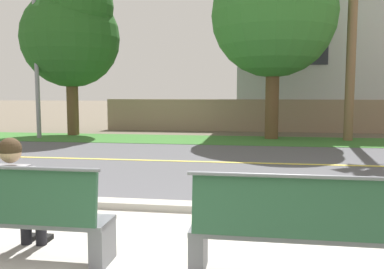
{
  "coord_description": "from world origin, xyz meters",
  "views": [
    {
      "loc": [
        0.98,
        -3.33,
        1.7
      ],
      "look_at": [
        -0.04,
        3.39,
        1.0
      ],
      "focal_mm": 38.25,
      "sensor_mm": 36.0,
      "label": 1
    }
  ],
  "objects_px": {
    "bench_left": "(6,216)",
    "streetlamp": "(38,23)",
    "bench_right": "(306,231)",
    "shade_tree_far_left": "(73,31)",
    "shade_tree_left": "(278,4)",
    "seated_person_grey": "(17,192)"
  },
  "relations": [
    {
      "from": "bench_left",
      "to": "streetlamp",
      "type": "distance_m",
      "value": 12.53
    },
    {
      "from": "streetlamp",
      "to": "bench_right",
      "type": "bearing_deg",
      "value": -51.76
    },
    {
      "from": "shade_tree_far_left",
      "to": "shade_tree_left",
      "type": "relative_size",
      "value": 0.85
    },
    {
      "from": "bench_left",
      "to": "shade_tree_far_left",
      "type": "height_order",
      "value": "shade_tree_far_left"
    },
    {
      "from": "seated_person_grey",
      "to": "streetlamp",
      "type": "xyz_separation_m",
      "value": [
        -5.49,
        10.45,
        3.56
      ]
    },
    {
      "from": "bench_right",
      "to": "seated_person_grey",
      "type": "height_order",
      "value": "seated_person_grey"
    },
    {
      "from": "seated_person_grey",
      "to": "shade_tree_left",
      "type": "relative_size",
      "value": 0.17
    },
    {
      "from": "seated_person_grey",
      "to": "shade_tree_far_left",
      "type": "height_order",
      "value": "shade_tree_far_left"
    },
    {
      "from": "seated_person_grey",
      "to": "streetlamp",
      "type": "distance_m",
      "value": 12.33
    },
    {
      "from": "bench_left",
      "to": "seated_person_grey",
      "type": "height_order",
      "value": "seated_person_grey"
    },
    {
      "from": "bench_left",
      "to": "shade_tree_far_left",
      "type": "xyz_separation_m",
      "value": [
        -4.6,
        11.66,
        3.61
      ]
    },
    {
      "from": "bench_left",
      "to": "shade_tree_far_left",
      "type": "distance_m",
      "value": 13.04
    },
    {
      "from": "streetlamp",
      "to": "shade_tree_left",
      "type": "bearing_deg",
      "value": 5.66
    },
    {
      "from": "bench_left",
      "to": "shade_tree_far_left",
      "type": "bearing_deg",
      "value": 111.53
    },
    {
      "from": "bench_left",
      "to": "streetlamp",
      "type": "height_order",
      "value": "streetlamp"
    },
    {
      "from": "shade_tree_far_left",
      "to": "shade_tree_left",
      "type": "bearing_deg",
      "value": -1.28
    },
    {
      "from": "bench_right",
      "to": "shade_tree_far_left",
      "type": "relative_size",
      "value": 0.33
    },
    {
      "from": "streetlamp",
      "to": "shade_tree_far_left",
      "type": "relative_size",
      "value": 1.19
    },
    {
      "from": "streetlamp",
      "to": "shade_tree_far_left",
      "type": "bearing_deg",
      "value": 50.0
    },
    {
      "from": "seated_person_grey",
      "to": "bench_left",
      "type": "bearing_deg",
      "value": -97.42
    },
    {
      "from": "bench_left",
      "to": "seated_person_grey",
      "type": "distance_m",
      "value": 0.27
    },
    {
      "from": "bench_left",
      "to": "bench_right",
      "type": "height_order",
      "value": "same"
    }
  ]
}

